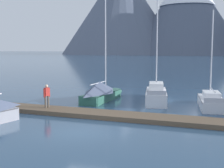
# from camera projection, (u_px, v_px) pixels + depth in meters

# --- Properties ---
(ground_plane) EXTENTS (700.00, 700.00, 0.00)m
(ground_plane) POSITION_uv_depth(u_px,v_px,m) (82.00, 132.00, 16.98)
(ground_plane) COLOR #2D4C6B
(mountain_west_summit) EXTENTS (87.34, 87.34, 65.31)m
(mountain_west_summit) POSITION_uv_depth(u_px,v_px,m) (121.00, 8.00, 225.64)
(mountain_west_summit) COLOR slate
(mountain_west_summit) RESTS_ON ground
(mountain_central_massif) EXTENTS (78.98, 78.98, 60.85)m
(mountain_central_massif) POSITION_uv_depth(u_px,v_px,m) (187.00, 8.00, 213.03)
(mountain_central_massif) COLOR #4C566B
(mountain_central_massif) RESTS_ON ground
(dock) EXTENTS (25.98, 3.95, 0.30)m
(dock) POSITION_uv_depth(u_px,v_px,m) (104.00, 115.00, 20.78)
(dock) COLOR brown
(dock) RESTS_ON ground
(sailboat_mid_dock_port) EXTENTS (2.26, 7.05, 8.95)m
(sailboat_mid_dock_port) POSITION_uv_depth(u_px,v_px,m) (102.00, 91.00, 27.14)
(sailboat_mid_dock_port) COLOR #336B56
(sailboat_mid_dock_port) RESTS_ON ground
(sailboat_mid_dock_starboard) EXTENTS (2.52, 7.01, 9.16)m
(sailboat_mid_dock_starboard) POSITION_uv_depth(u_px,v_px,m) (156.00, 94.00, 26.71)
(sailboat_mid_dock_starboard) COLOR white
(sailboat_mid_dock_starboard) RESTS_ON ground
(sailboat_far_berth) EXTENTS (2.10, 5.66, 7.54)m
(sailboat_far_berth) POSITION_uv_depth(u_px,v_px,m) (211.00, 101.00, 24.08)
(sailboat_far_berth) COLOR silver
(sailboat_far_berth) RESTS_ON ground
(person_on_dock) EXTENTS (0.34, 0.56, 1.69)m
(person_on_dock) POSITION_uv_depth(u_px,v_px,m) (47.00, 95.00, 22.32)
(person_on_dock) COLOR brown
(person_on_dock) RESTS_ON dock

